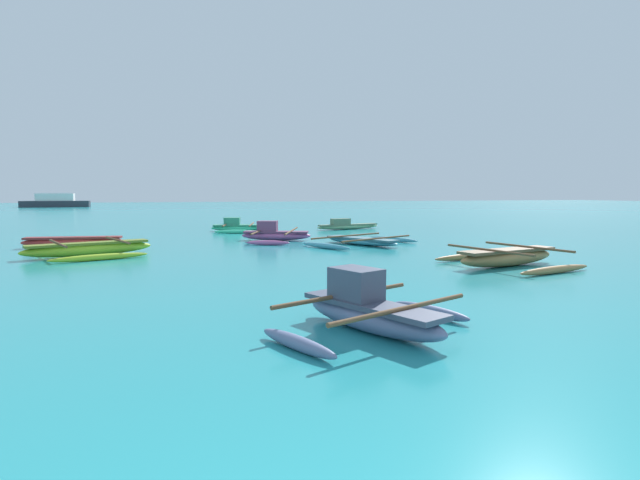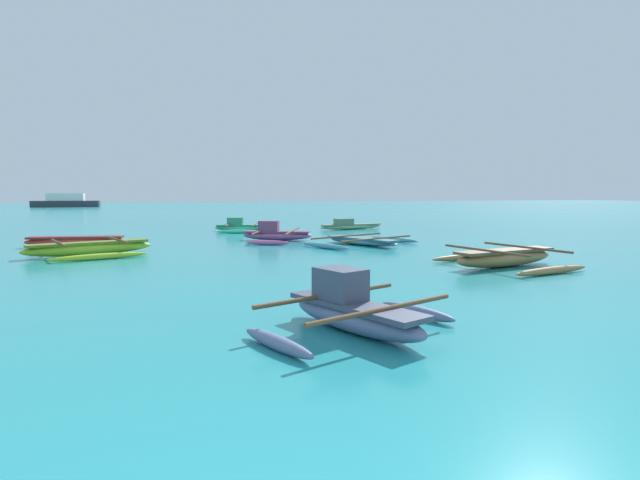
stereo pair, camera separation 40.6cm
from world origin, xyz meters
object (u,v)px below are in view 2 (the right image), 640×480
at_px(moored_boat_3, 505,258).
at_px(distant_ferry, 66,201).
at_px(moored_boat_1, 241,227).
at_px(moored_boat_0, 362,241).
at_px(moored_boat_2, 350,226).
at_px(moored_boat_5, 276,234).
at_px(moored_boat_6, 89,248).
at_px(moored_boat_4, 76,241).
at_px(moored_boat_7, 353,311).

relative_size(moored_boat_3, distant_ferry, 0.40).
bearing_deg(distant_ferry, moored_boat_3, -70.68).
relative_size(moored_boat_1, moored_boat_3, 1.00).
height_order(moored_boat_0, moored_boat_1, moored_boat_1).
relative_size(moored_boat_2, moored_boat_3, 1.09).
xyz_separation_m(moored_boat_0, distant_ferry, (-23.13, 64.28, 0.68)).
xyz_separation_m(moored_boat_0, moored_boat_5, (-2.97, 2.94, 0.13)).
relative_size(moored_boat_0, moored_boat_5, 1.05).
bearing_deg(moored_boat_5, moored_boat_6, -132.15).
distance_m(moored_boat_4, distant_ferry, 63.07).
bearing_deg(moored_boat_4, moored_boat_3, -27.97).
bearing_deg(moored_boat_7, moored_boat_2, 137.87).
xyz_separation_m(moored_boat_4, distant_ferry, (-12.12, 61.89, 0.60)).
height_order(moored_boat_3, moored_boat_7, moored_boat_7).
distance_m(moored_boat_3, moored_boat_4, 15.71).
height_order(moored_boat_0, moored_boat_6, moored_boat_6).
xyz_separation_m(moored_boat_1, moored_boat_7, (-0.91, -20.60, 0.06)).
xyz_separation_m(moored_boat_1, moored_boat_2, (6.22, -0.45, -0.02)).
bearing_deg(distant_ferry, moored_boat_2, -65.44).
distance_m(moored_boat_7, distant_ferry, 78.31).
height_order(moored_boat_4, moored_boat_6, moored_boat_6).
bearing_deg(moored_boat_7, moored_boat_5, 150.73).
height_order(moored_boat_6, moored_boat_7, moored_boat_7).
relative_size(moored_boat_2, moored_boat_6, 1.01).
bearing_deg(moored_boat_0, distant_ferry, 173.99).
relative_size(moored_boat_1, distant_ferry, 0.40).
bearing_deg(moored_boat_2, moored_boat_1, 164.92).
distance_m(moored_boat_0, moored_boat_6, 10.09).
height_order(moored_boat_4, distant_ferry, distant_ferry).
height_order(moored_boat_0, distant_ferry, distant_ferry).
relative_size(moored_boat_1, moored_boat_2, 0.92).
relative_size(moored_boat_6, moored_boat_7, 1.19).
bearing_deg(moored_boat_3, moored_boat_6, 140.63).
bearing_deg(moored_boat_1, distant_ferry, 123.19).
distance_m(moored_boat_3, distant_ferry, 75.26).
bearing_deg(moored_boat_2, moored_boat_0, -117.30).
bearing_deg(moored_boat_3, moored_boat_5, 104.15).
xyz_separation_m(moored_boat_0, moored_boat_7, (-4.69, -11.83, 0.15)).
relative_size(moored_boat_3, moored_boat_7, 1.10).
distance_m(moored_boat_6, distant_ferry, 66.18).
distance_m(moored_boat_2, moored_boat_3, 15.07).
bearing_deg(moored_boat_2, moored_boat_3, -103.48).
bearing_deg(distant_ferry, moored_boat_0, -70.21).
height_order(moored_boat_2, moored_boat_7, moored_boat_7).
distance_m(moored_boat_5, moored_boat_7, 14.87).
relative_size(moored_boat_5, moored_boat_7, 1.39).
relative_size(moored_boat_4, moored_boat_7, 1.13).
relative_size(moored_boat_2, distant_ferry, 0.44).
height_order(moored_boat_4, moored_boat_7, moored_boat_7).
bearing_deg(moored_boat_0, moored_boat_6, -112.42).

